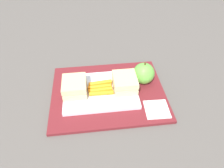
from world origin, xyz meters
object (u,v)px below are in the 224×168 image
object	(u,v)px
sandwich_half_right	(125,82)
apple	(144,73)
paper_napkin	(157,109)
sandwich_half_left	(75,87)
carrot_sticks_bundle	(100,88)
food_tray	(100,91)

from	to	relation	value
sandwich_half_right	apple	size ratio (longest dim) A/B	0.98
apple	paper_napkin	distance (m)	0.13
sandwich_half_left	paper_napkin	world-z (taller)	sandwich_half_left
carrot_sticks_bundle	apple	world-z (taller)	apple
sandwich_half_right	paper_napkin	xyz separation A→B (m)	(0.08, -0.09, -0.03)
food_tray	carrot_sticks_bundle	bearing A→B (deg)	-9.23
apple	sandwich_half_right	bearing A→B (deg)	-153.34
food_tray	paper_napkin	size ratio (longest dim) A/B	3.29
sandwich_half_left	sandwich_half_right	world-z (taller)	same
sandwich_half_left	carrot_sticks_bundle	xyz separation A→B (m)	(0.08, -0.00, -0.01)
food_tray	paper_napkin	xyz separation A→B (m)	(0.16, -0.09, -0.00)
carrot_sticks_bundle	paper_napkin	xyz separation A→B (m)	(0.16, -0.09, -0.02)
carrot_sticks_bundle	sandwich_half_left	bearing A→B (deg)	179.93
sandwich_half_right	carrot_sticks_bundle	distance (m)	0.08
apple	sandwich_half_left	bearing A→B (deg)	-171.31
sandwich_half_left	apple	world-z (taller)	apple
food_tray	apple	xyz separation A→B (m)	(0.15, 0.03, 0.03)
sandwich_half_left	apple	bearing A→B (deg)	8.69
sandwich_half_left	carrot_sticks_bundle	distance (m)	0.08
food_tray	sandwich_half_right	distance (m)	0.08
apple	paper_napkin	xyz separation A→B (m)	(0.01, -0.13, -0.03)
sandwich_half_left	paper_napkin	distance (m)	0.26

